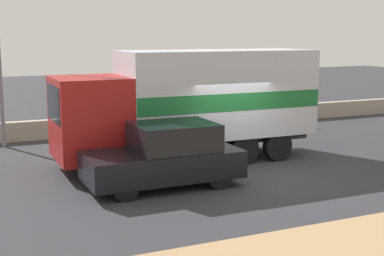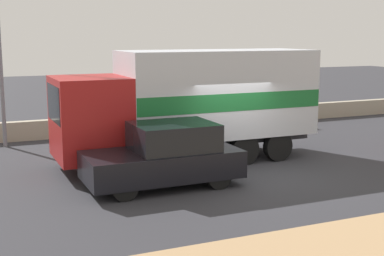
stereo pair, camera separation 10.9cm
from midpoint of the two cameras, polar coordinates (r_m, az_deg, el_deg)
ground_plane at (r=15.14m, az=6.58°, el=-5.10°), size 80.00×80.00×0.00m
stone_wall_backdrop at (r=22.04m, az=-3.65°, el=0.67°), size 60.00×0.35×0.72m
box_truck at (r=16.43m, az=0.47°, el=2.94°), size 8.04×2.34×3.44m
car_hatchback at (r=13.90m, az=-2.62°, el=-2.99°), size 4.02×1.85×1.66m
pedestrian at (r=23.68m, az=9.31°, el=2.54°), size 0.38×0.38×1.75m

